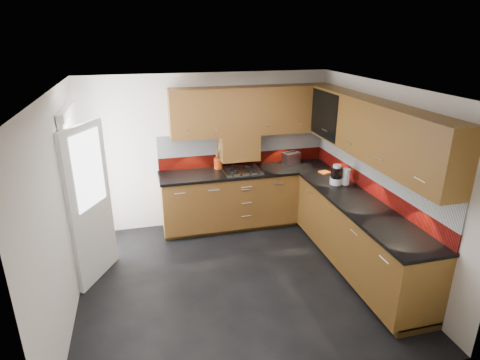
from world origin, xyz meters
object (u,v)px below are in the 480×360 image
object	(u,v)px
gas_hob	(242,170)
toaster	(291,158)
utensil_pot	(218,162)
food_processor	(336,175)

from	to	relation	value
gas_hob	toaster	world-z (taller)	toaster
utensil_pot	food_processor	size ratio (longest dim) A/B	1.67
utensil_pot	toaster	distance (m)	1.19
toaster	food_processor	world-z (taller)	food_processor
food_processor	toaster	bearing A→B (deg)	105.70
utensil_pot	toaster	size ratio (longest dim) A/B	1.53
toaster	gas_hob	bearing A→B (deg)	-169.73
toaster	food_processor	bearing A→B (deg)	-74.30
gas_hob	utensil_pot	size ratio (longest dim) A/B	1.21
utensil_pot	food_processor	distance (m)	1.83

